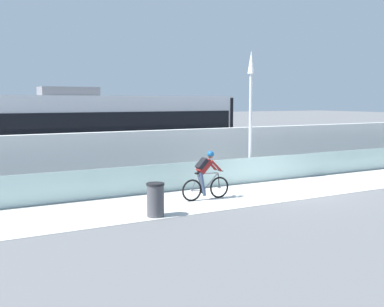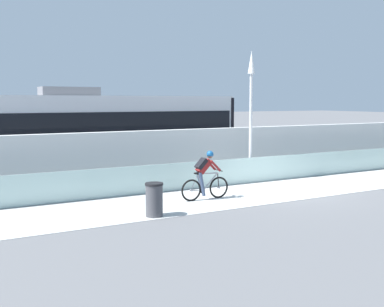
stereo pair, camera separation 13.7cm
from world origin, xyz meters
name	(u,v)px [view 1 (the left image)]	position (x,y,z in m)	size (l,w,h in m)	color
ground_plane	(286,190)	(0.00, 0.00, 0.00)	(200.00, 200.00, 0.00)	slate
bike_path_deck	(286,190)	(0.00, 0.00, 0.01)	(32.00, 3.20, 0.01)	silver
glass_parapet	(255,170)	(0.00, 1.85, 0.50)	(32.00, 0.05, 1.00)	silver
concrete_barrier_wall	(230,152)	(0.00, 3.65, 1.04)	(32.00, 0.36, 2.08)	silver
tram_rail_near	(201,168)	(0.00, 6.13, 0.00)	(32.00, 0.08, 0.01)	#595654
tram_rail_far	(187,165)	(0.00, 7.57, 0.00)	(32.00, 0.08, 0.01)	#595654
tram	(114,131)	(-4.09, 6.85, 1.89)	(11.06, 2.54, 3.81)	silver
cyclist_on_bike	(206,176)	(-3.43, 0.00, 0.80)	(1.77, 0.58, 1.61)	black
lamp_post_antenna	(251,99)	(-0.06, 2.15, 3.29)	(0.28, 0.28, 5.20)	gray
trash_bin	(155,200)	(-5.82, -1.25, 0.48)	(0.51, 0.51, 0.96)	#47474C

